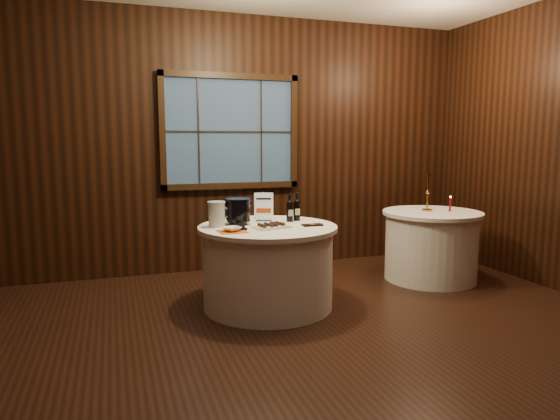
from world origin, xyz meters
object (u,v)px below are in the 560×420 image
object	(u,v)px
chocolate_plate	(271,226)
cracker_bowl	(232,229)
port_bottle_right	(297,208)
red_candle	(450,205)
side_table	(431,245)
chocolate_box	(312,225)
brass_candlestick	(427,198)
ice_bucket	(238,211)
glass_pitcher	(217,214)
port_bottle_left	(290,209)
main_table	(268,266)
grape_bunch	(241,228)
sign_stand	(264,212)

from	to	relation	value
chocolate_plate	cracker_bowl	bearing A→B (deg)	-170.17
chocolate_plate	cracker_bowl	size ratio (longest dim) A/B	2.36
port_bottle_right	red_candle	distance (m)	1.82
cracker_bowl	red_candle	size ratio (longest dim) A/B	0.88
side_table	chocolate_box	size ratio (longest dim) A/B	5.86
side_table	brass_candlestick	xyz separation A→B (m)	(-0.04, 0.05, 0.53)
chocolate_plate	chocolate_box	size ratio (longest dim) A/B	1.94
cracker_bowl	ice_bucket	bearing A→B (deg)	67.73
chocolate_plate	cracker_bowl	distance (m)	0.38
port_bottle_right	glass_pitcher	distance (m)	0.82
cracker_bowl	brass_candlestick	size ratio (longest dim) A/B	0.37
port_bottle_left	brass_candlestick	xyz separation A→B (m)	(1.69, 0.19, 0.03)
ice_bucket	glass_pitcher	bearing A→B (deg)	-164.79
brass_candlestick	glass_pitcher	bearing A→B (deg)	-173.92
glass_pitcher	main_table	bearing A→B (deg)	-29.13
brass_candlestick	chocolate_plate	bearing A→B (deg)	-166.51
grape_bunch	ice_bucket	bearing A→B (deg)	81.48
main_table	glass_pitcher	xyz separation A→B (m)	(-0.45, 0.09, 0.50)
glass_pitcher	grape_bunch	bearing A→B (deg)	-71.19
brass_candlestick	sign_stand	bearing A→B (deg)	-175.96
chocolate_box	glass_pitcher	xyz separation A→B (m)	(-0.84, 0.23, 0.11)
main_table	cracker_bowl	size ratio (longest dim) A/B	8.44
sign_stand	glass_pitcher	world-z (taller)	sign_stand
sign_stand	chocolate_plate	size ratio (longest dim) A/B	0.82
port_bottle_left	chocolate_box	world-z (taller)	port_bottle_left
port_bottle_left	port_bottle_right	size ratio (longest dim) A/B	0.99
ice_bucket	red_candle	bearing A→B (deg)	2.12
port_bottle_left	brass_candlestick	distance (m)	1.70
side_table	chocolate_plate	size ratio (longest dim) A/B	3.02
side_table	chocolate_plate	distance (m)	2.09
grape_bunch	glass_pitcher	bearing A→B (deg)	126.67
ice_bucket	sign_stand	bearing A→B (deg)	13.13
sign_stand	glass_pitcher	size ratio (longest dim) A/B	1.26
main_table	cracker_bowl	bearing A→B (deg)	-153.56
grape_bunch	cracker_bowl	bearing A→B (deg)	-150.83
brass_candlestick	red_candle	size ratio (longest dim) A/B	2.39
grape_bunch	brass_candlestick	distance (m)	2.30
ice_bucket	side_table	bearing A→B (deg)	3.88
port_bottle_right	cracker_bowl	distance (m)	0.84
main_table	grape_bunch	world-z (taller)	grape_bunch
main_table	sign_stand	bearing A→B (deg)	82.27
main_table	chocolate_plate	world-z (taller)	chocolate_plate
side_table	ice_bucket	size ratio (longest dim) A/B	4.42
port_bottle_left	glass_pitcher	bearing A→B (deg)	-174.57
port_bottle_right	side_table	bearing A→B (deg)	9.86
cracker_bowl	side_table	bearing A→B (deg)	11.62
port_bottle_left	port_bottle_right	world-z (taller)	port_bottle_right
port_bottle_right	brass_candlestick	xyz separation A→B (m)	(1.60, 0.15, 0.03)
chocolate_plate	grape_bunch	size ratio (longest dim) A/B	2.22
sign_stand	port_bottle_left	xyz separation A→B (m)	(0.24, -0.06, 0.02)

